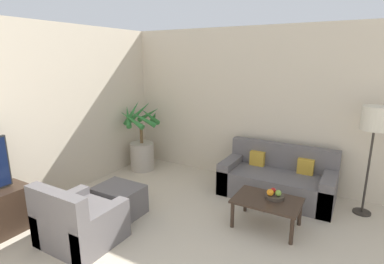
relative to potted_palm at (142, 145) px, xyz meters
name	(u,v)px	position (x,y,z in m)	size (l,w,h in m)	color
wall_back	(305,111)	(2.89, 0.64, 0.85)	(8.17, 0.06, 2.70)	beige
potted_palm	(142,145)	(0.00, 0.00, 0.00)	(0.81, 0.81, 1.37)	#ADA393
sofa_loveseat	(277,180)	(2.64, 0.14, -0.23)	(1.73, 0.81, 0.81)	#605B5B
floor_lamp	(375,123)	(3.86, 0.21, 0.83)	(0.36, 0.36, 1.56)	#2D2823
coffee_table	(267,203)	(2.75, -0.83, -0.17)	(0.85, 0.58, 0.38)	#38281E
fruit_bowl	(275,197)	(2.82, -0.74, -0.09)	(0.25, 0.25, 0.05)	#42382D
apple_red	(273,191)	(2.79, -0.70, -0.03)	(0.08, 0.08, 0.08)	red
apple_green	(278,193)	(2.87, -0.75, -0.03)	(0.08, 0.08, 0.08)	olive
orange_fruit	(270,192)	(2.78, -0.79, -0.03)	(0.09, 0.09, 0.09)	orange
armchair	(79,223)	(0.91, -2.30, -0.24)	(0.86, 0.77, 0.78)	#605B5B
ottoman	(120,200)	(0.84, -1.55, -0.30)	(0.64, 0.51, 0.41)	#605B5B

